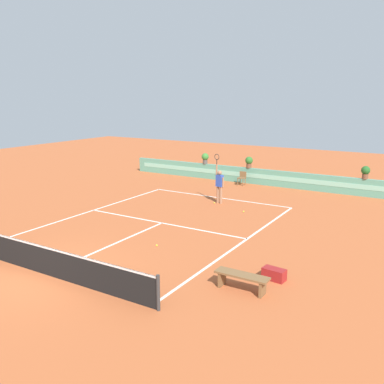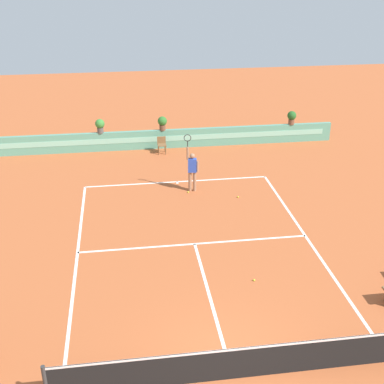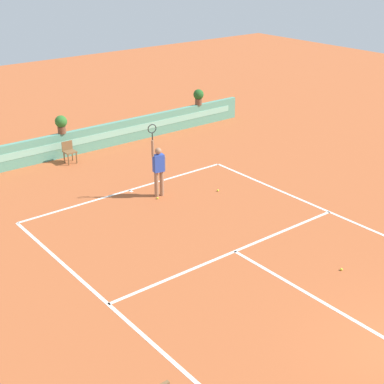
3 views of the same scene
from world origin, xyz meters
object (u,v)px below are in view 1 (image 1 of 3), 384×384
object	(u,v)px
ball_kid_chair	(242,178)
bench_courtside	(242,278)
potted_plant_far_right	(366,172)
tennis_ball_mid_court	(244,212)
gear_bag	(274,274)
tennis_ball_by_sideline	(157,245)
potted_plant_centre	(249,162)
tennis_ball_near_baseline	(214,203)
potted_plant_left	(205,158)
tennis_player	(219,184)

from	to	relation	value
ball_kid_chair	bench_courtside	size ratio (longest dim) A/B	0.53
potted_plant_far_right	tennis_ball_mid_court	bearing A→B (deg)	-123.98
ball_kid_chair	gear_bag	distance (m)	13.98
tennis_ball_by_sideline	bench_courtside	bearing A→B (deg)	-21.81
potted_plant_centre	potted_plant_far_right	xyz separation A→B (m)	(6.99, 0.00, 0.00)
tennis_ball_near_baseline	potted_plant_left	xyz separation A→B (m)	(-3.79, 5.73, 1.38)
tennis_ball_mid_court	potted_plant_centre	distance (m)	7.14
bench_courtside	potted_plant_left	distance (m)	16.97
tennis_ball_near_baseline	potted_plant_far_right	distance (m)	8.71
potted_plant_centre	potted_plant_far_right	size ratio (longest dim) A/B	1.00
tennis_ball_near_baseline	tennis_ball_mid_court	size ratio (longest dim) A/B	1.00
potted_plant_left	potted_plant_far_right	xyz separation A→B (m)	(10.20, 0.00, 0.00)
tennis_player	potted_plant_centre	xyz separation A→B (m)	(-0.78, 5.55, 0.36)
tennis_player	potted_plant_far_right	distance (m)	8.34
tennis_ball_mid_court	potted_plant_centre	xyz separation A→B (m)	(-2.61, 6.50, 1.38)
tennis_ball_mid_court	potted_plant_far_right	world-z (taller)	potted_plant_far_right
ball_kid_chair	tennis_ball_near_baseline	size ratio (longest dim) A/B	12.50
ball_kid_chair	gear_bag	bearing A→B (deg)	-61.43
bench_courtside	potted_plant_left	size ratio (longest dim) A/B	2.21
tennis_player	potted_plant_centre	world-z (taller)	tennis_player
potted_plant_left	ball_kid_chair	bearing A→B (deg)	-13.32
gear_bag	potted_plant_centre	world-z (taller)	potted_plant_centre
gear_bag	tennis_ball_by_sideline	xyz separation A→B (m)	(-4.80, 0.52, -0.15)
bench_courtside	gear_bag	size ratio (longest dim) A/B	2.29
ball_kid_chair	tennis_ball_near_baseline	distance (m)	5.06
potted_plant_centre	tennis_player	bearing A→B (deg)	-82.04
tennis_player	tennis_ball_by_sideline	bearing A→B (deg)	-81.91
potted_plant_left	gear_bag	bearing A→B (deg)	-53.08
tennis_ball_mid_court	tennis_ball_by_sideline	distance (m)	6.05
ball_kid_chair	tennis_ball_mid_court	size ratio (longest dim) A/B	12.50
bench_courtside	tennis_ball_near_baseline	world-z (taller)	bench_courtside
ball_kid_chair	bench_courtside	world-z (taller)	ball_kid_chair
gear_bag	potted_plant_far_right	xyz separation A→B (m)	(0.42, 13.01, 1.23)
potted_plant_far_right	potted_plant_centre	bearing A→B (deg)	180.00
bench_courtside	tennis_ball_by_sideline	xyz separation A→B (m)	(-4.26, 1.71, -0.34)
tennis_ball_by_sideline	potted_plant_left	xyz separation A→B (m)	(-4.98, 12.49, 1.38)
tennis_ball_near_baseline	potted_plant_left	bearing A→B (deg)	123.49
tennis_ball_mid_court	potted_plant_centre	size ratio (longest dim) A/B	0.09
bench_courtside	potted_plant_centre	distance (m)	15.46
gear_bag	tennis_ball_near_baseline	size ratio (longest dim) A/B	10.29
tennis_player	tennis_ball_by_sideline	size ratio (longest dim) A/B	38.01
tennis_ball_near_baseline	potted_plant_centre	size ratio (longest dim) A/B	0.09
bench_courtside	tennis_player	size ratio (longest dim) A/B	0.62
tennis_ball_mid_court	tennis_ball_by_sideline	xyz separation A→B (m)	(-0.84, -5.99, 0.00)
gear_bag	tennis_ball_near_baseline	world-z (taller)	gear_bag
gear_bag	tennis_player	world-z (taller)	tennis_player
potted_plant_left	bench_courtside	bearing A→B (deg)	-56.95
ball_kid_chair	potted_plant_centre	distance (m)	1.19
ball_kid_chair	tennis_ball_near_baseline	bearing A→B (deg)	-82.05
tennis_ball_by_sideline	potted_plant_far_right	size ratio (longest dim) A/B	0.09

